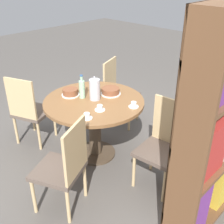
{
  "coord_description": "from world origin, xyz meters",
  "views": [
    {
      "loc": [
        1.91,
        2.16,
        2.12
      ],
      "look_at": [
        0.0,
        0.29,
        0.7
      ],
      "focal_mm": 45.0,
      "sensor_mm": 36.0,
      "label": 1
    }
  ],
  "objects": [
    {
      "name": "chair_c",
      "position": [
        -0.16,
        0.87,
        0.49
      ],
      "size": [
        0.46,
        0.46,
        0.94
      ],
      "rotation": [
        0.0,
        0.0,
        7.96
      ],
      "color": "tan",
      "rests_on": "ground_plane"
    },
    {
      "name": "bookshelf",
      "position": [
        -0.04,
        1.42,
        0.91
      ],
      "size": [
        0.99,
        0.28,
        1.93
      ],
      "rotation": [
        0.0,
        0.0,
        3.14
      ],
      "color": "brown",
      "rests_on": "ground_plane"
    },
    {
      "name": "cup_c",
      "position": [
        0.12,
        0.23,
        0.77
      ],
      "size": [
        0.11,
        0.11,
        0.06
      ],
      "color": "white",
      "rests_on": "dining_table"
    },
    {
      "name": "dining_table",
      "position": [
        0.0,
        0.0,
        0.58
      ],
      "size": [
        1.15,
        1.15,
        0.75
      ],
      "color": "#473828",
      "rests_on": "ground_plane"
    },
    {
      "name": "cake_second",
      "position": [
        0.1,
        -0.29,
        0.79
      ],
      "size": [
        0.21,
        0.21,
        0.08
      ],
      "color": "white",
      "rests_on": "dining_table"
    },
    {
      "name": "chair_d",
      "position": [
        -0.8,
        -0.37,
        0.49
      ],
      "size": [
        0.54,
        0.54,
        0.94
      ],
      "rotation": [
        0.0,
        0.0,
        9.78
      ],
      "color": "tan",
      "rests_on": "ground_plane"
    },
    {
      "name": "coffee_pot",
      "position": [
        -0.03,
        -0.01,
        0.88
      ],
      "size": [
        0.12,
        0.12,
        0.28
      ],
      "color": "silver",
      "rests_on": "dining_table"
    },
    {
      "name": "cup_b",
      "position": [
        0.34,
        0.26,
        0.77
      ],
      "size": [
        0.11,
        0.11,
        0.06
      ],
      "color": "white",
      "rests_on": "dining_table"
    },
    {
      "name": "water_bottle",
      "position": [
        0.05,
        -0.15,
        0.86
      ],
      "size": [
        0.07,
        0.07,
        0.28
      ],
      "color": "#99C6A3",
      "rests_on": "dining_table"
    },
    {
      "name": "chair_b",
      "position": [
        0.77,
        0.43,
        0.49
      ],
      "size": [
        0.56,
        0.56,
        0.94
      ],
      "rotation": [
        0.0,
        0.0,
        6.71
      ],
      "color": "tan",
      "rests_on": "ground_plane"
    },
    {
      "name": "cake_main",
      "position": [
        -0.25,
        0.02,
        0.79
      ],
      "size": [
        0.24,
        0.24,
        0.08
      ],
      "color": "white",
      "rests_on": "dining_table"
    },
    {
      "name": "ground_plane",
      "position": [
        0.0,
        0.0,
        0.0
      ],
      "size": [
        14.0,
        14.0,
        0.0
      ],
      "primitive_type": "plane",
      "color": "#56514C"
    },
    {
      "name": "chair_a",
      "position": [
        0.39,
        -0.79,
        0.49
      ],
      "size": [
        0.55,
        0.55,
        0.94
      ],
      "rotation": [
        0.0,
        0.0,
        5.09
      ],
      "color": "tan",
      "rests_on": "ground_plane"
    },
    {
      "name": "cup_a",
      "position": [
        -0.19,
        0.43,
        0.77
      ],
      "size": [
        0.11,
        0.11,
        0.06
      ],
      "color": "white",
      "rests_on": "dining_table"
    }
  ]
}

